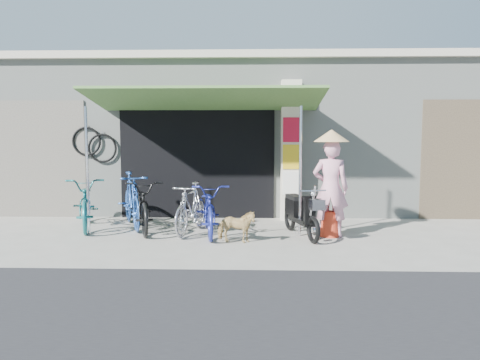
{
  "coord_description": "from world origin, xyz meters",
  "views": [
    {
      "loc": [
        0.08,
        -7.71,
        1.84
      ],
      "look_at": [
        -0.2,
        1.0,
        1.0
      ],
      "focal_mm": 35.0,
      "sensor_mm": 36.0,
      "label": 1
    }
  ],
  "objects_px": {
    "bike_blue": "(132,200)",
    "bike_navy": "(209,209)",
    "bike_silver": "(191,208)",
    "street_dog": "(236,227)",
    "nun": "(331,185)",
    "moped": "(300,213)",
    "bike_black": "(142,205)",
    "bike_teal": "(87,203)"
  },
  "relations": [
    {
      "from": "street_dog",
      "to": "nun",
      "type": "height_order",
      "value": "nun"
    },
    {
      "from": "bike_blue",
      "to": "bike_navy",
      "type": "height_order",
      "value": "bike_blue"
    },
    {
      "from": "bike_silver",
      "to": "street_dog",
      "type": "height_order",
      "value": "bike_silver"
    },
    {
      "from": "bike_blue",
      "to": "bike_silver",
      "type": "relative_size",
      "value": 1.15
    },
    {
      "from": "moped",
      "to": "bike_silver",
      "type": "bearing_deg",
      "value": 158.15
    },
    {
      "from": "bike_teal",
      "to": "nun",
      "type": "relative_size",
      "value": 1.01
    },
    {
      "from": "bike_black",
      "to": "bike_navy",
      "type": "distance_m",
      "value": 1.35
    },
    {
      "from": "bike_silver",
      "to": "moped",
      "type": "distance_m",
      "value": 2.03
    },
    {
      "from": "bike_blue",
      "to": "street_dog",
      "type": "xyz_separation_m",
      "value": [
        2.13,
        -1.29,
        -0.27
      ]
    },
    {
      "from": "street_dog",
      "to": "bike_black",
      "type": "bearing_deg",
      "value": 69.07
    },
    {
      "from": "nun",
      "to": "bike_navy",
      "type": "bearing_deg",
      "value": 9.73
    },
    {
      "from": "bike_black",
      "to": "nun",
      "type": "height_order",
      "value": "nun"
    },
    {
      "from": "bike_navy",
      "to": "nun",
      "type": "relative_size",
      "value": 0.95
    },
    {
      "from": "bike_silver",
      "to": "street_dog",
      "type": "bearing_deg",
      "value": -28.85
    },
    {
      "from": "bike_black",
      "to": "nun",
      "type": "bearing_deg",
      "value": -24.94
    },
    {
      "from": "bike_teal",
      "to": "bike_navy",
      "type": "height_order",
      "value": "bike_teal"
    },
    {
      "from": "bike_silver",
      "to": "street_dog",
      "type": "distance_m",
      "value": 1.19
    },
    {
      "from": "bike_blue",
      "to": "bike_navy",
      "type": "xyz_separation_m",
      "value": [
        1.61,
        -0.65,
        -0.06
      ]
    },
    {
      "from": "bike_silver",
      "to": "bike_blue",
      "type": "bearing_deg",
      "value": 170.63
    },
    {
      "from": "bike_black",
      "to": "moped",
      "type": "distance_m",
      "value": 3.01
    },
    {
      "from": "bike_teal",
      "to": "bike_black",
      "type": "distance_m",
      "value": 1.17
    },
    {
      "from": "street_dog",
      "to": "nun",
      "type": "bearing_deg",
      "value": -65.28
    },
    {
      "from": "moped",
      "to": "nun",
      "type": "distance_m",
      "value": 0.76
    },
    {
      "from": "nun",
      "to": "bike_black",
      "type": "bearing_deg",
      "value": 5.83
    },
    {
      "from": "bike_silver",
      "to": "bike_navy",
      "type": "bearing_deg",
      "value": -7.77
    },
    {
      "from": "bike_blue",
      "to": "bike_navy",
      "type": "bearing_deg",
      "value": -44.6
    },
    {
      "from": "bike_teal",
      "to": "moped",
      "type": "relative_size",
      "value": 1.23
    },
    {
      "from": "street_dog",
      "to": "bike_blue",
      "type": "bearing_deg",
      "value": 64.68
    },
    {
      "from": "bike_blue",
      "to": "bike_navy",
      "type": "distance_m",
      "value": 1.74
    },
    {
      "from": "bike_blue",
      "to": "bike_navy",
      "type": "relative_size",
      "value": 0.99
    },
    {
      "from": "bike_navy",
      "to": "bike_teal",
      "type": "bearing_deg",
      "value": 159.93
    },
    {
      "from": "moped",
      "to": "nun",
      "type": "relative_size",
      "value": 0.82
    },
    {
      "from": "bike_silver",
      "to": "bike_navy",
      "type": "distance_m",
      "value": 0.38
    },
    {
      "from": "bike_blue",
      "to": "bike_black",
      "type": "bearing_deg",
      "value": -73.89
    },
    {
      "from": "moped",
      "to": "bike_black",
      "type": "bearing_deg",
      "value": 157.18
    },
    {
      "from": "bike_black",
      "to": "street_dog",
      "type": "relative_size",
      "value": 2.85
    },
    {
      "from": "bike_black",
      "to": "bike_teal",
      "type": "bearing_deg",
      "value": 150.28
    },
    {
      "from": "bike_teal",
      "to": "nun",
      "type": "bearing_deg",
      "value": -25.44
    },
    {
      "from": "bike_black",
      "to": "moped",
      "type": "xyz_separation_m",
      "value": [
        2.99,
        -0.36,
        -0.08
      ]
    },
    {
      "from": "street_dog",
      "to": "bike_navy",
      "type": "bearing_deg",
      "value": 44.72
    },
    {
      "from": "bike_blue",
      "to": "bike_silver",
      "type": "bearing_deg",
      "value": -44.95
    },
    {
      "from": "bike_navy",
      "to": "bike_blue",
      "type": "bearing_deg",
      "value": 149.51
    }
  ]
}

